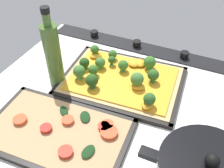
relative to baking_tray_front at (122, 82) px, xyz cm
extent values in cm
cube|color=silver|center=(-5.81, 9.61, -1.87)|extent=(84.76, 66.46, 3.00)
cube|color=black|center=(-5.81, -20.12, 0.03)|extent=(81.37, 7.00, 0.80)
cylinder|color=black|center=(-14.28, -20.12, 1.33)|extent=(2.80, 2.80, 1.80)
cylinder|color=black|center=(2.67, -20.12, 1.33)|extent=(2.80, 2.80, 1.80)
cylinder|color=black|center=(19.62, -20.12, 1.33)|extent=(2.80, 2.80, 1.80)
cube|color=black|center=(0.00, 0.00, -0.12)|extent=(36.81, 27.96, 0.50)
cube|color=black|center=(0.78, -12.26, 0.28)|extent=(35.24, 3.45, 1.30)
cube|color=black|center=(-0.78, 12.26, 0.28)|extent=(35.24, 3.45, 1.30)
cube|color=black|center=(-16.99, -1.09, 0.28)|extent=(2.84, 25.79, 1.30)
cube|color=black|center=(16.99, 1.09, 0.28)|extent=(2.84, 25.79, 1.30)
cube|color=tan|center=(0.00, 0.00, 0.63)|extent=(34.26, 25.41, 1.00)
cube|color=gold|center=(0.00, 0.00, 1.33)|extent=(31.49, 22.91, 0.40)
cone|color=#5B9F46|center=(8.37, 2.23, 1.99)|extent=(1.67, 1.67, 0.92)
sphere|color=#386B28|center=(8.37, 2.23, 3.59)|extent=(3.03, 3.03, 3.03)
cone|color=#5B9F46|center=(1.11, -3.29, 2.04)|extent=(1.71, 1.71, 1.01)
sphere|color=#386B28|center=(1.11, -3.29, 3.71)|extent=(3.10, 3.10, 3.10)
cone|color=#5B9F46|center=(12.70, -7.23, 2.16)|extent=(1.57, 1.57, 1.26)
sphere|color=#386B28|center=(12.70, -7.23, 3.86)|extent=(2.86, 2.86, 2.86)
cone|color=#4D8B3F|center=(-8.67, -2.19, 2.15)|extent=(1.83, 1.83, 1.25)
sphere|color=#2D5B23|center=(-8.67, -2.19, 4.02)|extent=(3.32, 3.32, 3.32)
cone|color=#4D8B3F|center=(5.51, -4.61, 2.11)|extent=(1.24, 1.24, 1.15)
sphere|color=#2D5B23|center=(5.51, -4.61, 3.53)|extent=(2.26, 2.26, 2.26)
cone|color=#5B9F46|center=(-6.18, -7.81, 1.99)|extent=(2.08, 2.08, 0.92)
sphere|color=#386B28|center=(-6.18, -7.81, 3.87)|extent=(3.78, 3.78, 3.78)
cone|color=#68AD54|center=(-5.16, 1.71, 2.17)|extent=(2.09, 2.09, 1.28)
sphere|color=#427533|center=(-5.16, 1.71, 4.23)|extent=(3.80, 3.80, 3.80)
cone|color=#427635|center=(6.26, 7.20, 2.10)|extent=(2.00, 2.00, 1.15)
sphere|color=#264C1C|center=(6.26, 7.20, 4.04)|extent=(3.64, 3.64, 3.64)
cone|color=#68AD54|center=(8.13, -1.86, 1.95)|extent=(1.76, 1.76, 0.84)
sphere|color=#427533|center=(8.13, -1.86, 3.57)|extent=(3.19, 3.19, 3.19)
cone|color=#5B9F46|center=(6.54, -7.68, 1.95)|extent=(1.54, 1.54, 0.83)
sphere|color=#386B28|center=(6.54, -7.68, 3.41)|extent=(2.79, 2.79, 2.79)
cone|color=#427635|center=(12.49, 0.27, 1.98)|extent=(1.72, 1.72, 0.89)
sphere|color=#264C1C|center=(12.49, 0.27, 3.60)|extent=(3.14, 3.14, 3.14)
cone|color=#4D8B3F|center=(-10.70, 7.55, 2.14)|extent=(1.78, 1.78, 1.21)
sphere|color=#2D5B23|center=(-10.70, 7.55, 3.95)|extent=(3.23, 3.23, 3.23)
cone|color=#68AD54|center=(11.50, 5.12, 2.13)|extent=(2.00, 2.00, 1.19)
sphere|color=#427533|center=(11.50, 5.12, 4.09)|extent=(3.63, 3.63, 3.63)
ellipsoid|color=gold|center=(-10.44, 7.87, 2.18)|extent=(3.22, 4.44, 1.51)
ellipsoid|color=gold|center=(-5.45, 2.28, 2.10)|extent=(4.28, 3.49, 1.34)
ellipsoid|color=gold|center=(-1.01, -7.77, 2.19)|extent=(4.60, 4.92, 1.53)
ellipsoid|color=gold|center=(-2.50, -8.44, 2.16)|extent=(5.30, 5.41, 1.47)
ellipsoid|color=gold|center=(12.00, -6.29, 2.12)|extent=(4.81, 4.71, 1.38)
cube|color=black|center=(7.10, 24.38, -0.12)|extent=(36.09, 23.23, 0.50)
cube|color=black|center=(7.65, 14.32, 0.28)|extent=(35.00, 3.10, 1.30)
cube|color=black|center=(6.55, 34.45, 0.28)|extent=(35.00, 3.10, 1.30)
cube|color=black|center=(-9.77, 23.46, 0.28)|extent=(2.36, 21.39, 1.30)
cube|color=black|center=(23.97, 25.30, 0.28)|extent=(2.36, 21.39, 1.30)
cube|color=tan|center=(7.10, 24.38, 0.58)|extent=(33.57, 20.70, 0.90)
cylinder|color=red|center=(1.67, 28.90, 1.53)|extent=(3.40, 3.40, 1.00)
cylinder|color=#B22319|center=(9.55, 25.14, 1.53)|extent=(2.87, 2.87, 1.00)
cylinder|color=#D14723|center=(-3.57, 18.10, 1.53)|extent=(3.08, 3.08, 1.00)
cylinder|color=#D14723|center=(-4.90, 20.03, 1.53)|extent=(4.22, 4.22, 1.00)
cylinder|color=#D14723|center=(6.04, 20.80, 1.53)|extent=(3.07, 3.07, 1.00)
cylinder|color=red|center=(-3.04, 18.94, 1.53)|extent=(2.96, 2.96, 1.00)
cylinder|color=#D14723|center=(17.07, 25.56, 1.53)|extent=(3.45, 3.45, 1.00)
ellipsoid|color=#193819|center=(-2.84, 26.70, 1.43)|extent=(2.94, 4.19, 0.60)
ellipsoid|color=#193819|center=(2.79, 17.86, 1.43)|extent=(4.34, 4.68, 0.60)
ellipsoid|color=#193819|center=(8.78, 18.37, 1.43)|extent=(4.02, 3.92, 0.60)
cylinder|color=black|center=(-26.56, 27.77, 13.20)|extent=(16.83, 16.83, 0.80)
sphere|color=black|center=(-26.56, 27.77, 14.80)|extent=(2.40, 2.40, 2.40)
cube|color=black|center=(-16.51, 27.77, 10.43)|extent=(3.60, 2.00, 1.20)
cylinder|color=#476B2D|center=(17.88, 7.58, 9.10)|extent=(4.62, 4.62, 18.94)
cylinder|color=#476B2D|center=(17.88, 7.58, 20.32)|extent=(2.08, 2.08, 3.50)
cylinder|color=black|center=(17.88, 7.58, 22.87)|extent=(2.31, 2.31, 1.60)
camera|label=1|loc=(-21.37, 55.00, 50.95)|focal=41.51mm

